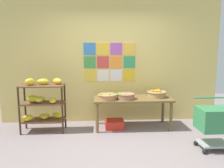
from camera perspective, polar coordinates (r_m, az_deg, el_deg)
ground at (r=3.69m, az=1.20°, el=-17.35°), size 9.30×9.30×0.00m
back_wall_with_art at (r=5.00m, az=-0.39°, el=7.06°), size 4.95×0.07×2.96m
banana_shelf_unit at (r=4.63m, az=-17.48°, el=-4.40°), size 0.85×0.43×1.08m
display_table at (r=4.67m, az=5.31°, el=-4.43°), size 1.61×0.68×0.64m
fruit_basket_left at (r=4.79m, az=11.46°, el=-2.44°), size 0.41×0.41×0.17m
fruit_basket_right at (r=4.52m, az=3.51°, el=-3.09°), size 0.38×0.38×0.14m
fruit_basket_back_right at (r=4.47m, az=-1.19°, el=-3.20°), size 0.39×0.39×0.14m
produce_crate_under_table at (r=4.71m, az=0.61°, el=-10.31°), size 0.38×0.34×0.17m
shopping_cart at (r=4.01m, az=25.05°, el=-8.60°), size 0.55×0.47×0.83m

